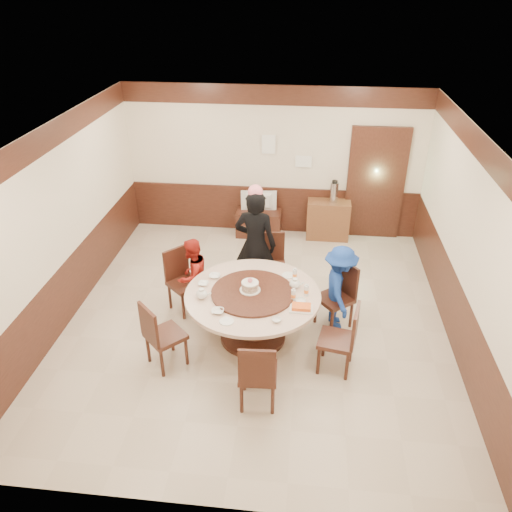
# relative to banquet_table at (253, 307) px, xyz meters

# --- Properties ---
(room) EXTENTS (6.00, 6.04, 2.84)m
(room) POSITION_rel_banquet_table_xyz_m (0.01, 0.42, 0.55)
(room) COLOR beige
(room) RESTS_ON ground
(banquet_table) EXTENTS (1.83, 1.83, 0.78)m
(banquet_table) POSITION_rel_banquet_table_xyz_m (0.00, 0.00, 0.00)
(banquet_table) COLOR #3A1B12
(banquet_table) RESTS_ON ground
(chair_0) EXTENTS (0.62, 0.62, 0.97)m
(chair_0) POSITION_rel_banquet_table_xyz_m (1.14, 0.44, -0.23)
(chair_0) COLOR #3A1B12
(chair_0) RESTS_ON ground
(chair_1) EXTENTS (0.49, 0.50, 0.97)m
(chair_1) POSITION_rel_banquet_table_xyz_m (0.16, 1.20, -0.23)
(chair_1) COLOR #3A1B12
(chair_1) RESTS_ON ground
(chair_2) EXTENTS (0.62, 0.62, 0.97)m
(chair_2) POSITION_rel_banquet_table_xyz_m (-1.10, 0.59, -0.23)
(chair_2) COLOR #3A1B12
(chair_2) RESTS_ON ground
(chair_3) EXTENTS (0.62, 0.62, 0.97)m
(chair_3) POSITION_rel_banquet_table_xyz_m (-1.07, -0.65, -0.23)
(chair_3) COLOR #3A1B12
(chair_3) RESTS_ON ground
(chair_4) EXTENTS (0.46, 0.47, 0.97)m
(chair_4) POSITION_rel_banquet_table_xyz_m (0.20, -1.21, -0.23)
(chair_4) COLOR #3A1B12
(chair_4) RESTS_ON ground
(chair_5) EXTENTS (0.52, 0.52, 0.97)m
(chair_5) POSITION_rel_banquet_table_xyz_m (1.15, -0.49, -0.23)
(chair_5) COLOR #3A1B12
(chair_5) RESTS_ON ground
(person_standing) EXTENTS (0.70, 0.51, 1.76)m
(person_standing) POSITION_rel_banquet_table_xyz_m (-0.09, 1.12, 0.35)
(person_standing) COLOR black
(person_standing) RESTS_ON ground
(person_red) EXTENTS (0.66, 0.71, 1.17)m
(person_red) POSITION_rel_banquet_table_xyz_m (-0.97, 0.61, 0.05)
(person_red) COLOR #A21D15
(person_red) RESTS_ON ground
(person_blue) EXTENTS (0.56, 0.87, 1.27)m
(person_blue) POSITION_rel_banquet_table_xyz_m (1.17, 0.45, 0.10)
(person_blue) COLOR navy
(person_blue) RESTS_ON ground
(birthday_cake) EXTENTS (0.28, 0.28, 0.19)m
(birthday_cake) POSITION_rel_banquet_table_xyz_m (-0.04, 0.03, 0.31)
(birthday_cake) COLOR white
(birthday_cake) RESTS_ON banquet_table
(teapot_left) EXTENTS (0.17, 0.15, 0.13)m
(teapot_left) POSITION_rel_banquet_table_xyz_m (-0.66, -0.18, 0.28)
(teapot_left) COLOR white
(teapot_left) RESTS_ON banquet_table
(teapot_right) EXTENTS (0.17, 0.15, 0.13)m
(teapot_right) POSITION_rel_banquet_table_xyz_m (0.55, 0.20, 0.28)
(teapot_right) COLOR white
(teapot_right) RESTS_ON banquet_table
(bowl_0) EXTENTS (0.16, 0.16, 0.04)m
(bowl_0) POSITION_rel_banquet_table_xyz_m (-0.58, 0.34, 0.24)
(bowl_0) COLOR white
(bowl_0) RESTS_ON banquet_table
(bowl_1) EXTENTS (0.12, 0.12, 0.04)m
(bowl_1) POSITION_rel_banquet_table_xyz_m (0.36, -0.58, 0.24)
(bowl_1) COLOR white
(bowl_1) RESTS_ON banquet_table
(bowl_2) EXTENTS (0.16, 0.16, 0.04)m
(bowl_2) POSITION_rel_banquet_table_xyz_m (-0.39, -0.47, 0.24)
(bowl_2) COLOR white
(bowl_2) RESTS_ON banquet_table
(bowl_3) EXTENTS (0.14, 0.14, 0.04)m
(bowl_3) POSITION_rel_banquet_table_xyz_m (0.64, -0.15, 0.24)
(bowl_3) COLOR white
(bowl_3) RESTS_ON banquet_table
(bowl_4) EXTENTS (0.14, 0.14, 0.03)m
(bowl_4) POSITION_rel_banquet_table_xyz_m (-0.70, 0.14, 0.23)
(bowl_4) COLOR white
(bowl_4) RESTS_ON banquet_table
(saucer_near) EXTENTS (0.18, 0.18, 0.01)m
(saucer_near) POSITION_rel_banquet_table_xyz_m (-0.25, -0.65, 0.22)
(saucer_near) COLOR white
(saucer_near) RESTS_ON banquet_table
(saucer_far) EXTENTS (0.18, 0.18, 0.01)m
(saucer_far) POSITION_rel_banquet_table_xyz_m (0.45, 0.50, 0.22)
(saucer_far) COLOR white
(saucer_far) RESTS_ON banquet_table
(shrimp_platter) EXTENTS (0.30, 0.20, 0.06)m
(shrimp_platter) POSITION_rel_banquet_table_xyz_m (0.66, -0.29, 0.24)
(shrimp_platter) COLOR white
(shrimp_platter) RESTS_ON banquet_table
(bottle_0) EXTENTS (0.06, 0.06, 0.16)m
(bottle_0) POSITION_rel_banquet_table_xyz_m (0.55, -0.10, 0.30)
(bottle_0) COLOR white
(bottle_0) RESTS_ON banquet_table
(bottle_1) EXTENTS (0.06, 0.06, 0.16)m
(bottle_1) POSITION_rel_banquet_table_xyz_m (0.71, 0.03, 0.30)
(bottle_1) COLOR white
(bottle_1) RESTS_ON banquet_table
(bottle_2) EXTENTS (0.06, 0.06, 0.16)m
(bottle_2) POSITION_rel_banquet_table_xyz_m (0.54, 0.41, 0.30)
(bottle_2) COLOR white
(bottle_2) RESTS_ON banquet_table
(tv_stand) EXTENTS (0.85, 0.45, 0.50)m
(tv_stand) POSITION_rel_banquet_table_xyz_m (-0.25, 3.16, -0.28)
(tv_stand) COLOR #3A1B12
(tv_stand) RESTS_ON ground
(television) EXTENTS (0.68, 0.15, 0.39)m
(television) POSITION_rel_banquet_table_xyz_m (-0.25, 3.16, 0.16)
(television) COLOR gray
(television) RESTS_ON tv_stand
(side_cabinet) EXTENTS (0.80, 0.40, 0.75)m
(side_cabinet) POSITION_rel_banquet_table_xyz_m (1.08, 3.19, -0.16)
(side_cabinet) COLOR brown
(side_cabinet) RESTS_ON ground
(thermos) EXTENTS (0.15, 0.15, 0.38)m
(thermos) POSITION_rel_banquet_table_xyz_m (1.15, 3.19, 0.41)
(thermos) COLOR silver
(thermos) RESTS_ON side_cabinet
(notice_left) EXTENTS (0.25, 0.00, 0.35)m
(notice_left) POSITION_rel_banquet_table_xyz_m (-0.10, 3.36, 1.22)
(notice_left) COLOR white
(notice_left) RESTS_ON room
(notice_right) EXTENTS (0.30, 0.00, 0.22)m
(notice_right) POSITION_rel_banquet_table_xyz_m (0.55, 3.36, 0.92)
(notice_right) COLOR white
(notice_right) RESTS_ON room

